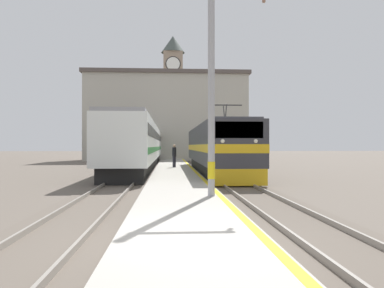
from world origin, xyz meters
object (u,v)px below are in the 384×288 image
locomotive_train (216,149)px  person_on_platform (174,155)px  catenary_mast (213,82)px  passenger_train (142,145)px  clock_tower (173,93)px

locomotive_train → person_on_platform: 4.71m
catenary_mast → person_on_platform: bearing=93.7°
locomotive_train → catenary_mast: (-1.80, -13.66, 2.47)m
catenary_mast → passenger_train: bearing=100.2°
catenary_mast → clock_tower: size_ratio=0.38×
locomotive_train → catenary_mast: size_ratio=2.26×
passenger_train → catenary_mast: bearing=-79.8°
locomotive_train → passenger_train: (-5.85, 8.81, 0.31)m
passenger_train → person_on_platform: passenger_train is taller
passenger_train → catenary_mast: 22.93m
person_on_platform → clock_tower: clock_tower is taller
passenger_train → clock_tower: clock_tower is taller
passenger_train → locomotive_train: bearing=-56.4°
locomotive_train → catenary_mast: catenary_mast is taller
passenger_train → clock_tower: 30.88m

